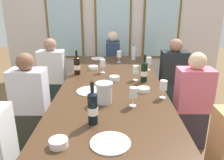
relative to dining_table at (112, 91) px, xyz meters
The scene contains 26 objects.
ground_plane 0.68m from the dining_table, ahead, with size 12.00×12.00×0.00m, color brown.
back_wall_with_windows 2.43m from the dining_table, 90.00° to the left, with size 4.30×0.10×2.90m.
dining_table is the anchor object (origin of this frame).
white_plate_0 1.07m from the dining_table, 89.98° to the right, with size 0.27×0.27×0.01m, color white.
white_plate_1 0.28m from the dining_table, 143.29° to the right, with size 0.28×0.28×0.01m, color white.
white_plate_2 1.26m from the dining_table, 101.20° to the left, with size 0.20×0.20×0.01m, color white.
metal_pitcher 0.46m from the dining_table, 98.80° to the right, with size 0.16×0.16×0.19m.
wine_bottle_0 0.63m from the dining_table, 136.67° to the left, with size 0.08×0.08×0.30m.
wine_bottle_1 0.84m from the dining_table, 99.51° to the right, with size 0.08×0.08×0.33m.
wine_bottle_2 0.43m from the dining_table, 22.89° to the left, with size 0.08×0.08×0.31m.
tasting_bowl_0 1.15m from the dining_table, 106.63° to the right, with size 0.12×0.12×0.05m, color white.
tasting_bowl_1 0.20m from the dining_table, 81.69° to the left, with size 0.12×0.12×0.05m, color white.
tasting_bowl_2 0.37m from the dining_table, 26.47° to the right, with size 0.13×0.13×0.04m, color white.
tasting_bowl_3 0.69m from the dining_table, 112.20° to the left, with size 0.12×0.12×0.05m, color white.
water_bottle 1.23m from the dining_table, 74.43° to the left, with size 0.06×0.06×0.24m.
wine_glass_0 0.53m from the dining_table, 104.08° to the left, with size 0.07×0.07×0.17m.
wine_glass_1 0.56m from the dining_table, 69.17° to the right, with size 0.07×0.07×0.17m.
wine_glass_2 0.61m from the dining_table, 32.89° to the right, with size 0.07×0.07×0.17m.
wine_glass_3 0.80m from the dining_table, 51.93° to the left, with size 0.07×0.07×0.17m.
wine_glass_4 1.04m from the dining_table, 84.49° to the left, with size 0.07×0.07×0.17m.
wine_glass_5 0.38m from the dining_table, 35.71° to the left, with size 0.07×0.07×0.17m.
seated_person_0 1.32m from the dining_table, 133.75° to the left, with size 0.38×0.24×1.11m.
seated_person_1 1.30m from the dining_table, 45.30° to the left, with size 0.38×0.24×1.11m.
seated_person_2 0.92m from the dining_table, behind, with size 0.38×0.24×1.11m.
seated_person_3 0.92m from the dining_table, ahead, with size 0.38×0.24×1.11m.
seated_person_6 1.77m from the dining_table, 90.00° to the left, with size 0.24×0.38×1.11m.
Camera 1 is at (0.02, -2.34, 1.62)m, focal length 36.72 mm.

